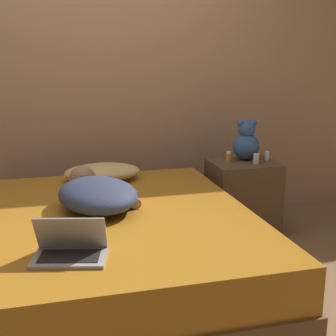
{
  "coord_description": "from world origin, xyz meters",
  "views": [
    {
      "loc": [
        -0.34,
        -2.47,
        1.34
      ],
      "look_at": [
        0.38,
        0.23,
        0.66
      ],
      "focal_mm": 50.0,
      "sensor_mm": 36.0,
      "label": 1
    }
  ],
  "objects": [
    {
      "name": "ground_plane",
      "position": [
        0.0,
        0.0,
        0.0
      ],
      "size": [
        12.0,
        12.0,
        0.0
      ],
      "primitive_type": "plane",
      "color": "brown"
    },
    {
      "name": "wall_back",
      "position": [
        0.0,
        1.2,
        1.3
      ],
      "size": [
        8.0,
        0.06,
        2.6
      ],
      "color": "tan",
      "rests_on": "ground_plane"
    },
    {
      "name": "bed",
      "position": [
        0.0,
        0.0,
        0.24
      ],
      "size": [
        1.55,
        1.85,
        0.48
      ],
      "color": "brown",
      "rests_on": "ground_plane"
    },
    {
      "name": "nightstand",
      "position": [
        1.08,
        0.66,
        0.28
      ],
      "size": [
        0.48,
        0.4,
        0.56
      ],
      "color": "brown",
      "rests_on": "ground_plane"
    },
    {
      "name": "pillow",
      "position": [
        0.03,
        0.71,
        0.54
      ],
      "size": [
        0.53,
        0.34,
        0.11
      ],
      "color": "tan",
      "rests_on": "bed"
    },
    {
      "name": "person_lying",
      "position": [
        -0.07,
        0.14,
        0.56
      ],
      "size": [
        0.52,
        0.77,
        0.17
      ],
      "rotation": [
        0.0,
        0.0,
        0.15
      ],
      "color": "#2D3851",
      "rests_on": "bed"
    },
    {
      "name": "laptop",
      "position": [
        -0.27,
        -0.54,
        0.52
      ],
      "size": [
        0.35,
        0.27,
        0.19
      ],
      "rotation": [
        0.0,
        0.0,
        -0.24
      ],
      "color": "#9E9EA3",
      "rests_on": "bed"
    },
    {
      "name": "teddy_bear",
      "position": [
        1.13,
        0.75,
        0.69
      ],
      "size": [
        0.2,
        0.2,
        0.31
      ],
      "color": "#335693",
      "rests_on": "nightstand"
    },
    {
      "name": "bottle_clear",
      "position": [
        1.15,
        0.6,
        0.59
      ],
      "size": [
        0.04,
        0.04,
        0.07
      ],
      "color": "silver",
      "rests_on": "nightstand"
    },
    {
      "name": "bottle_white",
      "position": [
        1.28,
        0.69,
        0.59
      ],
      "size": [
        0.03,
        0.03,
        0.07
      ],
      "color": "white",
      "rests_on": "nightstand"
    },
    {
      "name": "bottle_amber",
      "position": [
        0.97,
        0.7,
        0.6
      ],
      "size": [
        0.04,
        0.04,
        0.08
      ],
      "color": "gold",
      "rests_on": "nightstand"
    }
  ]
}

